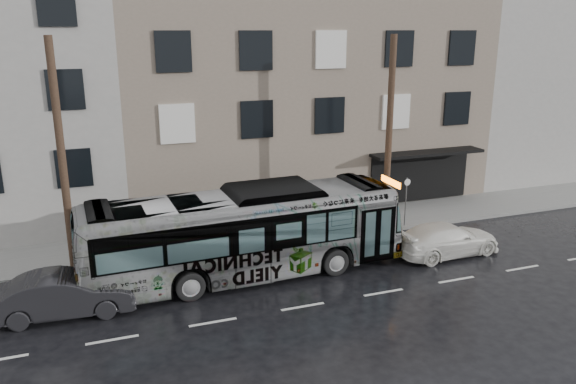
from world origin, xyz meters
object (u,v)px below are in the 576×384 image
at_px(utility_pole_rear, 62,159).
at_px(sign_post, 406,202).
at_px(white_sedan, 447,239).
at_px(utility_pole_front, 389,136).
at_px(dark_sedan, 65,294).
at_px(bus, 244,233).

bearing_deg(utility_pole_rear, sign_post, 0.00).
relative_size(sign_post, white_sedan, 0.50).
height_order(utility_pole_front, white_sedan, utility_pole_front).
distance_m(utility_pole_rear, white_sedan, 15.94).
relative_size(utility_pole_rear, white_sedan, 1.88).
bearing_deg(dark_sedan, utility_pole_rear, -0.54).
bearing_deg(dark_sedan, white_sedan, -86.11).
xyz_separation_m(sign_post, dark_sedan, (-15.35, -3.58, -0.60)).
relative_size(utility_pole_front, sign_post, 3.75).
bearing_deg(utility_pole_rear, utility_pole_front, 0.00).
xyz_separation_m(utility_pole_front, dark_sedan, (-14.25, -3.58, -3.90)).
xyz_separation_m(white_sedan, dark_sedan, (-15.29, -0.12, 0.06)).
bearing_deg(sign_post, dark_sedan, -166.86).
distance_m(utility_pole_front, utility_pole_rear, 14.00).
bearing_deg(bus, utility_pole_rear, 65.71).
bearing_deg(utility_pole_rear, dark_sedan, -93.99).
height_order(white_sedan, dark_sedan, dark_sedan).
bearing_deg(utility_pole_front, bus, -161.49).
bearing_deg(utility_pole_front, sign_post, 0.00).
relative_size(utility_pole_rear, dark_sedan, 1.97).
bearing_deg(utility_pole_front, utility_pole_rear, 180.00).
distance_m(utility_pole_front, bus, 8.62).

